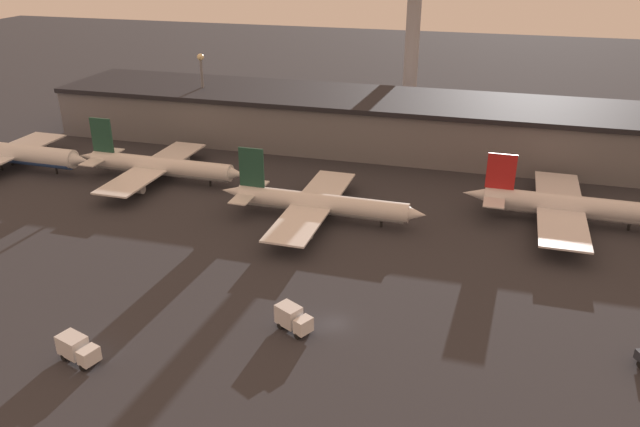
# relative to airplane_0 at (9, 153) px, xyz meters

# --- Properties ---
(ground) EXTENTS (600.00, 600.00, 0.00)m
(ground) POSITION_rel_airplane_0_xyz_m (90.67, -42.00, -3.86)
(ground) COLOR #2D2D33
(terminal_building) EXTENTS (190.82, 28.09, 13.32)m
(terminal_building) POSITION_rel_airplane_0_xyz_m (90.67, 39.46, 2.85)
(terminal_building) COLOR slate
(terminal_building) RESTS_ON ground
(airplane_0) EXTENTS (43.85, 33.47, 14.46)m
(airplane_0) POSITION_rel_airplane_0_xyz_m (0.00, 0.00, 0.00)
(airplane_0) COLOR white
(airplane_0) RESTS_ON ground
(airplane_1) EXTENTS (41.83, 35.80, 13.38)m
(airplane_1) POSITION_rel_airplane_0_xyz_m (38.03, 2.56, -0.48)
(airplane_1) COLOR white
(airplane_1) RESTS_ON ground
(airplane_2) EXTENTS (41.51, 36.54, 13.29)m
(airplane_2) POSITION_rel_airplane_0_xyz_m (78.50, -8.02, -0.56)
(airplane_2) COLOR white
(airplane_2) RESTS_ON ground
(airplane_3) EXTENTS (39.50, 37.85, 12.79)m
(airplane_3) POSITION_rel_airplane_0_xyz_m (124.74, 3.11, -0.33)
(airplane_3) COLOR silver
(airplane_3) RESTS_ON ground
(service_vehicle_1) EXTENTS (6.44, 4.26, 3.41)m
(service_vehicle_1) POSITION_rel_airplane_0_xyz_m (60.32, -59.32, -1.97)
(service_vehicle_1) COLOR white
(service_vehicle_1) RESTS_ON ground
(service_vehicle_2) EXTENTS (6.01, 4.81, 3.57)m
(service_vehicle_2) POSITION_rel_airplane_0_xyz_m (85.24, -45.16, -1.90)
(service_vehicle_2) COLOR white
(service_vehicle_2) RESTS_ON ground
(lamp_post_0) EXTENTS (1.80, 1.80, 22.29)m
(lamp_post_0) POSITION_rel_airplane_0_xyz_m (33.15, 37.46, 10.54)
(lamp_post_0) COLOR slate
(lamp_post_0) RESTS_ON ground
(control_tower) EXTENTS (9.00, 9.00, 48.82)m
(control_tower) POSITION_rel_airplane_0_xyz_m (82.79, 84.12, 24.25)
(control_tower) COLOR #99999E
(control_tower) RESTS_ON ground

